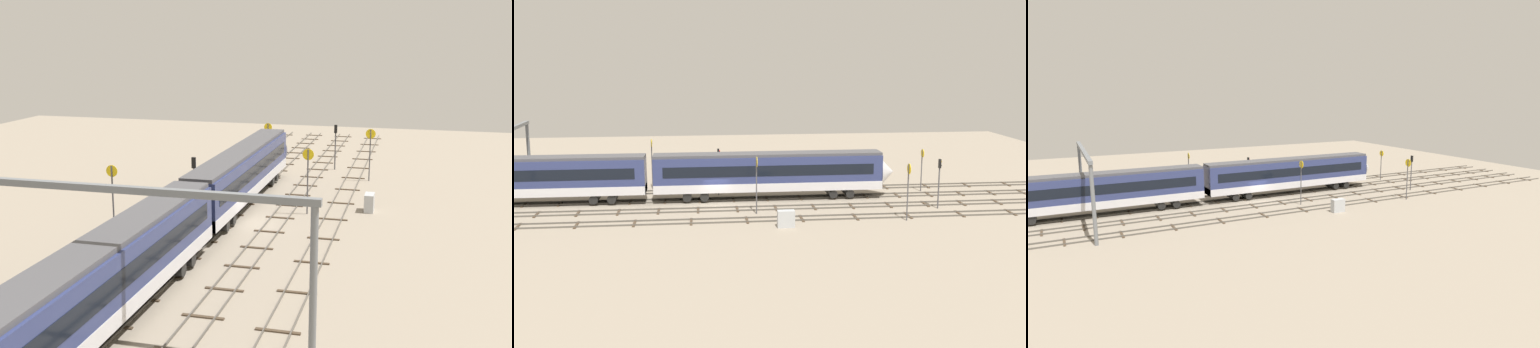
# 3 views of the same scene
# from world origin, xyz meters

# --- Properties ---
(ground_plane) EXTENTS (108.79, 108.79, 0.00)m
(ground_plane) POSITION_xyz_m (0.00, 0.00, 0.00)
(ground_plane) COLOR gray
(track_near_foreground) EXTENTS (92.79, 2.40, 0.16)m
(track_near_foreground) POSITION_xyz_m (0.00, -6.44, 0.07)
(track_near_foreground) COLOR #59544C
(track_near_foreground) RESTS_ON ground
(track_second_near) EXTENTS (92.79, 2.40, 0.16)m
(track_second_near) POSITION_xyz_m (-0.00, -2.15, 0.07)
(track_second_near) COLOR #59544C
(track_second_near) RESTS_ON ground
(track_with_train) EXTENTS (92.79, 2.40, 0.16)m
(track_with_train) POSITION_xyz_m (-0.00, 2.15, 0.07)
(track_with_train) COLOR #59544C
(track_with_train) RESTS_ON ground
(track_second_far) EXTENTS (92.79, 2.40, 0.16)m
(track_second_far) POSITION_xyz_m (0.00, 6.44, 0.07)
(track_second_far) COLOR #59544C
(track_second_far) RESTS_ON ground
(train) EXTENTS (50.40, 3.24, 4.80)m
(train) POSITION_xyz_m (-6.26, 2.15, 2.66)
(train) COLOR navy
(train) RESTS_ON ground
(overhead_gantry) EXTENTS (0.40, 18.12, 7.91)m
(overhead_gantry) POSITION_xyz_m (-20.56, 0.12, 6.01)
(overhead_gantry) COLOR slate
(overhead_gantry) RESTS_ON ground
(speed_sign_near_foreground) EXTENTS (0.14, 0.96, 5.59)m
(speed_sign_near_foreground) POSITION_xyz_m (3.71, -4.09, 3.64)
(speed_sign_near_foreground) COLOR #4C4C51
(speed_sign_near_foreground) RESTS_ON ground
(speed_sign_mid_trackside) EXTENTS (0.14, 0.87, 5.75)m
(speed_sign_mid_trackside) POSITION_xyz_m (-7.02, 8.27, 3.64)
(speed_sign_mid_trackside) COLOR #4C4C51
(speed_sign_mid_trackside) RESTS_ON ground
(speed_sign_far_trackside) EXTENTS (0.14, 1.00, 5.38)m
(speed_sign_far_trackside) POSITION_xyz_m (17.36, -8.12, 3.55)
(speed_sign_far_trackside) COLOR #4C4C51
(speed_sign_far_trackside) RESTS_ON ground
(speed_sign_distant_end) EXTENTS (0.14, 0.93, 4.77)m
(speed_sign_distant_end) POSITION_xyz_m (22.96, 3.95, 3.13)
(speed_sign_distant_end) COLOR #4C4C51
(speed_sign_distant_end) RESTS_ON ground
(signal_light_trackside_approach) EXTENTS (0.31, 0.32, 5.09)m
(signal_light_trackside_approach) POSITION_xyz_m (0.35, 4.74, 3.30)
(signal_light_trackside_approach) COLOR #4C4C51
(signal_light_trackside_approach) RESTS_ON ground
(signal_light_trackside_departure) EXTENTS (0.31, 0.32, 5.01)m
(signal_light_trackside_departure) POSITION_xyz_m (21.93, -3.97, 3.25)
(signal_light_trackside_departure) COLOR #4C4C51
(signal_light_trackside_departure) RESTS_ON ground
(relay_cabinet) EXTENTS (1.56, 0.79, 1.53)m
(relay_cabinet) POSITION_xyz_m (5.88, -9.09, 0.77)
(relay_cabinet) COLOR #B2B7BC
(relay_cabinet) RESTS_ON ground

